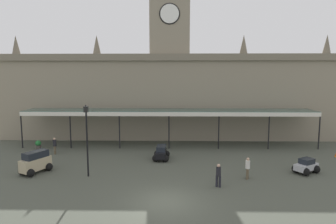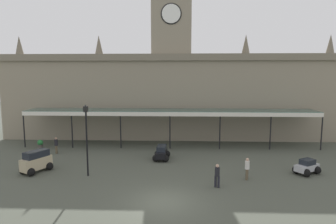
{
  "view_description": "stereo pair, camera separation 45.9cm",
  "coord_description": "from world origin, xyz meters",
  "px_view_note": "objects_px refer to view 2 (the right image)",
  "views": [
    {
      "loc": [
        0.46,
        -16.68,
        7.71
      ],
      "look_at": [
        0.0,
        7.61,
        4.69
      ],
      "focal_mm": 30.12,
      "sensor_mm": 36.0,
      "label": 1
    },
    {
      "loc": [
        0.91,
        -16.67,
        7.71
      ],
      "look_at": [
        0.0,
        7.61,
        4.69
      ],
      "focal_mm": 30.12,
      "sensor_mm": 36.0,
      "label": 2
    }
  ],
  "objects_px": {
    "car_silver_sedan": "(307,168)",
    "victorian_lamppost": "(86,133)",
    "pedestrian_crossing_forecourt": "(217,175)",
    "planter_forecourt_centre": "(40,144)",
    "car_black_estate": "(162,153)",
    "pedestrian_near_entrance": "(56,145)",
    "car_beige_van": "(36,162)",
    "pedestrian_beside_cars": "(247,168)"
  },
  "relations": [
    {
      "from": "pedestrian_beside_cars",
      "to": "pedestrian_crossing_forecourt",
      "type": "bearing_deg",
      "value": -146.71
    },
    {
      "from": "pedestrian_crossing_forecourt",
      "to": "planter_forecourt_centre",
      "type": "bearing_deg",
      "value": 150.12
    },
    {
      "from": "car_silver_sedan",
      "to": "car_black_estate",
      "type": "relative_size",
      "value": 0.98
    },
    {
      "from": "car_black_estate",
      "to": "pedestrian_near_entrance",
      "type": "height_order",
      "value": "pedestrian_near_entrance"
    },
    {
      "from": "car_silver_sedan",
      "to": "car_black_estate",
      "type": "distance_m",
      "value": 12.4
    },
    {
      "from": "car_beige_van",
      "to": "pedestrian_near_entrance",
      "type": "relative_size",
      "value": 1.55
    },
    {
      "from": "pedestrian_crossing_forecourt",
      "to": "car_black_estate",
      "type": "bearing_deg",
      "value": 122.85
    },
    {
      "from": "pedestrian_crossing_forecourt",
      "to": "planter_forecourt_centre",
      "type": "distance_m",
      "value": 20.41
    },
    {
      "from": "car_silver_sedan",
      "to": "planter_forecourt_centre",
      "type": "height_order",
      "value": "car_silver_sedan"
    },
    {
      "from": "car_silver_sedan",
      "to": "pedestrian_near_entrance",
      "type": "bearing_deg",
      "value": 167.07
    },
    {
      "from": "car_silver_sedan",
      "to": "victorian_lamppost",
      "type": "height_order",
      "value": "victorian_lamppost"
    },
    {
      "from": "pedestrian_crossing_forecourt",
      "to": "planter_forecourt_centre",
      "type": "height_order",
      "value": "pedestrian_crossing_forecourt"
    },
    {
      "from": "pedestrian_crossing_forecourt",
      "to": "victorian_lamppost",
      "type": "relative_size",
      "value": 0.3
    },
    {
      "from": "pedestrian_near_entrance",
      "to": "pedestrian_crossing_forecourt",
      "type": "xyz_separation_m",
      "value": [
        15.1,
        -8.29,
        0.0
      ]
    },
    {
      "from": "car_silver_sedan",
      "to": "pedestrian_beside_cars",
      "type": "bearing_deg",
      "value": -163.94
    },
    {
      "from": "car_silver_sedan",
      "to": "pedestrian_crossing_forecourt",
      "type": "relative_size",
      "value": 1.35
    },
    {
      "from": "car_black_estate",
      "to": "car_silver_sedan",
      "type": "bearing_deg",
      "value": -16.8
    },
    {
      "from": "pedestrian_beside_cars",
      "to": "pedestrian_crossing_forecourt",
      "type": "xyz_separation_m",
      "value": [
        -2.47,
        -1.62,
        0.0
      ]
    },
    {
      "from": "victorian_lamppost",
      "to": "car_black_estate",
      "type": "bearing_deg",
      "value": 40.47
    },
    {
      "from": "car_silver_sedan",
      "to": "pedestrian_crossing_forecourt",
      "type": "height_order",
      "value": "pedestrian_crossing_forecourt"
    },
    {
      "from": "victorian_lamppost",
      "to": "pedestrian_crossing_forecourt",
      "type": "bearing_deg",
      "value": -11.33
    },
    {
      "from": "car_beige_van",
      "to": "planter_forecourt_centre",
      "type": "relative_size",
      "value": 2.69
    },
    {
      "from": "car_beige_van",
      "to": "pedestrian_near_entrance",
      "type": "xyz_separation_m",
      "value": [
        -0.8,
        5.58,
        0.1
      ]
    },
    {
      "from": "pedestrian_near_entrance",
      "to": "car_beige_van",
      "type": "bearing_deg",
      "value": -81.83
    },
    {
      "from": "pedestrian_crossing_forecourt",
      "to": "victorian_lamppost",
      "type": "bearing_deg",
      "value": 168.67
    },
    {
      "from": "pedestrian_crossing_forecourt",
      "to": "victorian_lamppost",
      "type": "distance_m",
      "value": 10.33
    },
    {
      "from": "car_beige_van",
      "to": "victorian_lamppost",
      "type": "xyz_separation_m",
      "value": [
        4.47,
        -0.74,
        2.64
      ]
    },
    {
      "from": "pedestrian_near_entrance",
      "to": "victorian_lamppost",
      "type": "xyz_separation_m",
      "value": [
        5.28,
        -6.32,
        2.54
      ]
    },
    {
      "from": "car_beige_van",
      "to": "car_silver_sedan",
      "type": "bearing_deg",
      "value": 0.99
    },
    {
      "from": "car_black_estate",
      "to": "pedestrian_crossing_forecourt",
      "type": "relative_size",
      "value": 1.37
    },
    {
      "from": "car_black_estate",
      "to": "planter_forecourt_centre",
      "type": "distance_m",
      "value": 13.83
    },
    {
      "from": "car_black_estate",
      "to": "planter_forecourt_centre",
      "type": "height_order",
      "value": "car_black_estate"
    },
    {
      "from": "pedestrian_near_entrance",
      "to": "victorian_lamppost",
      "type": "height_order",
      "value": "victorian_lamppost"
    },
    {
      "from": "car_black_estate",
      "to": "pedestrian_crossing_forecourt",
      "type": "height_order",
      "value": "pedestrian_crossing_forecourt"
    },
    {
      "from": "pedestrian_near_entrance",
      "to": "planter_forecourt_centre",
      "type": "height_order",
      "value": "pedestrian_near_entrance"
    },
    {
      "from": "car_beige_van",
      "to": "pedestrian_crossing_forecourt",
      "type": "height_order",
      "value": "car_beige_van"
    },
    {
      "from": "pedestrian_crossing_forecourt",
      "to": "pedestrian_near_entrance",
      "type": "bearing_deg",
      "value": 151.23
    },
    {
      "from": "car_black_estate",
      "to": "victorian_lamppost",
      "type": "xyz_separation_m",
      "value": [
        -5.51,
        -4.7,
        2.88
      ]
    },
    {
      "from": "pedestrian_beside_cars",
      "to": "planter_forecourt_centre",
      "type": "distance_m",
      "value": 21.9
    },
    {
      "from": "car_silver_sedan",
      "to": "pedestrian_crossing_forecourt",
      "type": "bearing_deg",
      "value": -157.8
    },
    {
      "from": "car_beige_van",
      "to": "pedestrian_near_entrance",
      "type": "bearing_deg",
      "value": 98.17
    },
    {
      "from": "victorian_lamppost",
      "to": "planter_forecourt_centre",
      "type": "height_order",
      "value": "victorian_lamppost"
    }
  ]
}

